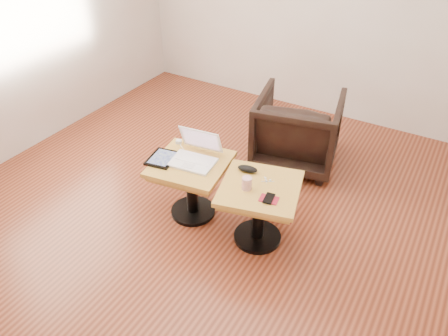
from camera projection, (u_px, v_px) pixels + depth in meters
The scene contains 11 objects.
room_shell at pixel (225, 62), 2.45m from camera, with size 4.52×4.52×2.71m.
side_table_left at pixel (191, 175), 3.24m from camera, with size 0.60×0.60×0.48m.
side_table_right at pixel (259, 200), 3.00m from camera, with size 0.64×0.64×0.48m.
laptop at pixel (195, 155), 3.17m from camera, with size 0.36×0.34×0.22m.
tablet at pixel (162, 158), 3.20m from camera, with size 0.22×0.26×0.02m.
charging_adapter at pixel (179, 142), 3.38m from camera, with size 0.04×0.04×0.03m, color white.
glasses_case at pixel (248, 169), 3.06m from camera, with size 0.14×0.06×0.05m, color black.
striped_cup at pixel (247, 183), 2.89m from camera, with size 0.07×0.07×0.09m, color #C55663.
earbuds_tangle at pixel (267, 180), 2.98m from camera, with size 0.08×0.05×0.02m.
phone_on_sleeve at pixel (269, 199), 2.82m from camera, with size 0.13×0.12×0.01m.
armchair at pixel (297, 130), 3.85m from camera, with size 0.70×0.72×0.66m, color black.
Camera 1 is at (1.18, -2.02, 2.27)m, focal length 35.00 mm.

